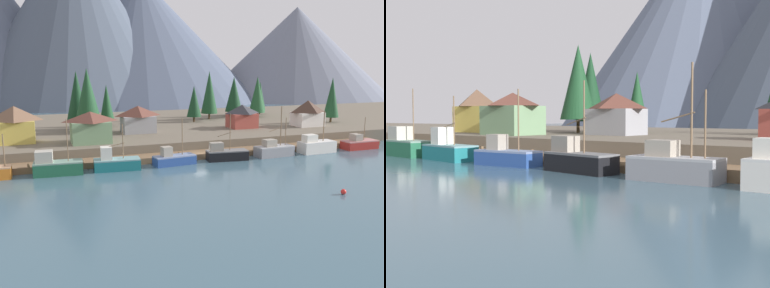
% 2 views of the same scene
% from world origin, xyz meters
% --- Properties ---
extents(ground_plane, '(400.00, 400.00, 1.00)m').
position_xyz_m(ground_plane, '(0.00, 20.00, -0.50)').
color(ground_plane, '#3D5B6B').
extents(dock, '(80.00, 4.00, 1.60)m').
position_xyz_m(dock, '(0.00, 1.99, 0.50)').
color(dock, brown).
rests_on(dock, ground_plane).
extents(shoreline_bank, '(400.00, 56.00, 2.50)m').
position_xyz_m(shoreline_bank, '(0.00, 32.00, 1.25)').
color(shoreline_bank, '#665B4C').
rests_on(shoreline_bank, ground_plane).
extents(mountain_central_peak, '(96.38, 96.38, 77.22)m').
position_xyz_m(mountain_central_peak, '(-7.27, 133.68, 38.61)').
color(mountain_central_peak, '#475160').
rests_on(mountain_central_peak, ground_plane).
extents(mountain_east_peak, '(116.37, 116.37, 58.78)m').
position_xyz_m(mountain_east_peak, '(23.75, 139.28, 29.39)').
color(mountain_east_peak, '#4C566B').
rests_on(mountain_east_peak, ground_plane).
extents(mountain_far_ridge, '(97.53, 97.53, 46.50)m').
position_xyz_m(mountain_far_ridge, '(103.72, 125.85, 23.25)').
color(mountain_far_ridge, slate).
rests_on(mountain_far_ridge, ground_plane).
extents(fishing_boat_green, '(7.29, 3.48, 8.35)m').
position_xyz_m(fishing_boat_green, '(-24.13, -1.87, 1.34)').
color(fishing_boat_green, '#1E5B3D').
rests_on(fishing_boat_green, ground_plane).
extents(fishing_boat_teal, '(7.34, 3.66, 7.24)m').
position_xyz_m(fishing_boat_teal, '(-15.22, -1.97, 1.17)').
color(fishing_boat_teal, '#196B70').
rests_on(fishing_boat_teal, ground_plane).
extents(fishing_boat_blue, '(7.21, 3.34, 7.69)m').
position_xyz_m(fishing_boat_blue, '(-5.60, -1.83, 0.99)').
color(fishing_boat_blue, navy).
rests_on(fishing_boat_blue, ground_plane).
extents(fishing_boat_black, '(7.36, 3.42, 8.11)m').
position_xyz_m(fishing_boat_black, '(3.90, -1.82, 1.11)').
color(fishing_boat_black, black).
rests_on(fishing_boat_black, ground_plane).
extents(fishing_boat_grey, '(7.26, 3.28, 9.01)m').
position_xyz_m(fishing_boat_grey, '(13.47, -1.79, 1.16)').
color(fishing_boat_grey, gray).
rests_on(fishing_boat_grey, ground_plane).
extents(fishing_boat_white, '(7.22, 3.23, 7.83)m').
position_xyz_m(fishing_boat_white, '(22.66, -1.77, 1.31)').
color(fishing_boat_white, silver).
rests_on(fishing_boat_white, ground_plane).
extents(fishing_boat_red, '(7.11, 2.98, 6.23)m').
position_xyz_m(fishing_boat_red, '(32.99, -1.64, 1.02)').
color(fishing_boat_red, maroon).
rests_on(fishing_boat_red, ground_plane).
extents(house_white, '(6.69, 5.16, 5.91)m').
position_xyz_m(house_white, '(32.13, 14.34, 5.53)').
color(house_white, silver).
rests_on(house_white, shoreline_bank).
extents(house_green, '(7.16, 6.02, 5.62)m').
position_xyz_m(house_green, '(-17.46, 9.85, 5.37)').
color(house_green, '#6B8E66').
rests_on(house_green, shoreline_bank).
extents(house_red, '(6.11, 5.24, 5.17)m').
position_xyz_m(house_red, '(16.68, 17.12, 5.15)').
color(house_red, '#9E4238').
rests_on(house_red, shoreline_bank).
extents(house_grey, '(6.98, 5.42, 5.54)m').
position_xyz_m(house_grey, '(-6.73, 18.54, 5.33)').
color(house_grey, gray).
rests_on(house_grey, shoreline_bank).
extents(house_yellow, '(6.99, 4.63, 6.67)m').
position_xyz_m(house_yellow, '(-30.15, 13.94, 5.91)').
color(house_yellow, gold).
rests_on(house_yellow, shoreline_bank).
extents(conifer_near_left, '(4.75, 4.75, 12.62)m').
position_xyz_m(conifer_near_left, '(-18.05, 27.13, 9.63)').
color(conifer_near_left, '#4C3823').
rests_on(conifer_near_left, shoreline_bank).
extents(conifer_near_right, '(4.76, 4.76, 10.79)m').
position_xyz_m(conifer_near_right, '(24.89, 38.15, 8.53)').
color(conifer_near_right, '#4C3823').
rests_on(conifer_near_right, shoreline_bank).
extents(conifer_mid_left, '(4.31, 4.31, 12.40)m').
position_xyz_m(conifer_mid_left, '(15.75, 33.85, 9.48)').
color(conifer_mid_left, '#4C3823').
rests_on(conifer_mid_left, shoreline_bank).
extents(conifer_mid_right, '(3.63, 3.63, 8.86)m').
position_xyz_m(conifer_mid_right, '(10.21, 30.38, 7.57)').
color(conifer_mid_right, '#4C3823').
rests_on(conifer_mid_right, shoreline_bank).
extents(conifer_back_left, '(3.17, 3.17, 9.49)m').
position_xyz_m(conifer_back_left, '(-11.22, 30.27, 8.07)').
color(conifer_back_left, '#4C3823').
rests_on(conifer_back_left, shoreline_bank).
extents(conifer_back_right, '(5.49, 5.49, 13.22)m').
position_xyz_m(conifer_back_right, '(-16.36, 22.09, 10.10)').
color(conifer_back_right, '#4C3823').
rests_on(conifer_back_right, shoreline_bank).
extents(conifer_centre, '(4.36, 4.36, 11.00)m').
position_xyz_m(conifer_centre, '(29.86, 33.90, 8.63)').
color(conifer_centre, '#4C3823').
rests_on(conifer_centre, shoreline_bank).
extents(conifer_far_left, '(3.69, 3.69, 10.97)m').
position_xyz_m(conifer_far_left, '(41.43, 17.73, 8.63)').
color(conifer_far_left, '#4C3823').
rests_on(conifer_far_left, shoreline_bank).
extents(conifer_far_right, '(3.33, 3.33, 9.30)m').
position_xyz_m(conifer_far_right, '(33.92, 39.62, 7.73)').
color(conifer_far_right, '#4C3823').
rests_on(conifer_far_right, shoreline_bank).
extents(channel_buoy, '(0.70, 0.70, 0.70)m').
position_xyz_m(channel_buoy, '(9.59, -24.95, 0.35)').
color(channel_buoy, red).
rests_on(channel_buoy, ground_plane).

